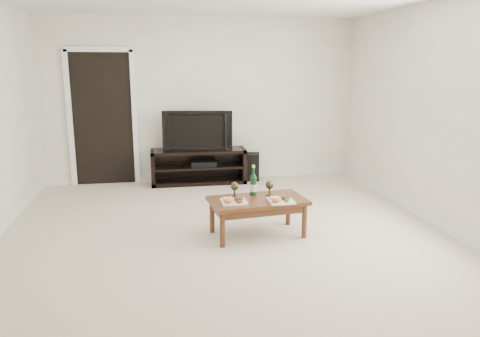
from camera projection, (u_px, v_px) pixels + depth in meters
name	position (u px, v px, depth m)	size (l,w,h in m)	color
floor	(227.00, 238.00, 5.15)	(5.50, 5.50, 0.00)	beige
back_wall	(201.00, 100.00, 7.52)	(5.00, 0.04, 2.60)	white
doorway	(103.00, 120.00, 7.29)	(0.90, 0.02, 2.05)	black
media_console	(199.00, 166.00, 7.47)	(1.50, 0.45, 0.55)	black
television	(198.00, 130.00, 7.34)	(1.08, 0.14, 0.62)	black
av_receiver	(203.00, 163.00, 7.46)	(0.40, 0.30, 0.08)	black
subwoofer	(250.00, 167.00, 7.72)	(0.29, 0.29, 0.44)	black
coffee_table	(258.00, 217.00, 5.21)	(1.05, 0.57, 0.42)	#5A3119
plate_left	(234.00, 199.00, 5.02)	(0.27, 0.27, 0.07)	white
plate_right	(281.00, 199.00, 5.05)	(0.27, 0.27, 0.07)	white
wine_bottle	(253.00, 180.00, 5.28)	(0.07, 0.07, 0.35)	#0D3218
goblet_left	(235.00, 189.00, 5.24)	(0.09, 0.09, 0.17)	#39311F
goblet_right	(270.00, 188.00, 5.30)	(0.09, 0.09, 0.17)	#39311F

